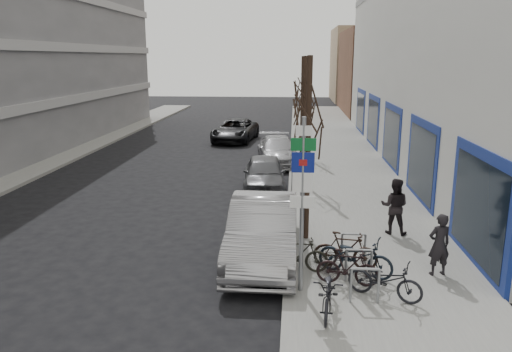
% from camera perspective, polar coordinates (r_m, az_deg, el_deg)
% --- Properties ---
extents(ground, '(120.00, 120.00, 0.00)m').
position_cam_1_polar(ground, '(12.24, -6.55, -13.07)').
color(ground, black).
rests_on(ground, ground).
extents(sidewalk_east, '(5.00, 70.00, 0.15)m').
position_cam_1_polar(sidewalk_east, '(21.55, 10.41, -1.22)').
color(sidewalk_east, slate).
rests_on(sidewalk_east, ground).
extents(brick_building_far, '(12.00, 14.00, 8.00)m').
position_cam_1_polar(brick_building_far, '(51.90, 16.74, 11.29)').
color(brick_building_far, brown).
rests_on(brick_building_far, ground).
extents(tan_building_far, '(13.00, 12.00, 9.00)m').
position_cam_1_polar(tan_building_far, '(66.72, 14.49, 12.21)').
color(tan_building_far, '#937A5B').
rests_on(tan_building_far, ground).
extents(highway_sign_pole, '(0.55, 0.10, 4.20)m').
position_cam_1_polar(highway_sign_pole, '(11.14, 5.32, -2.17)').
color(highway_sign_pole, gray).
rests_on(highway_sign_pole, ground).
extents(bike_rack, '(0.66, 2.26, 0.83)m').
position_cam_1_polar(bike_rack, '(12.42, 11.66, -9.53)').
color(bike_rack, gray).
rests_on(bike_rack, sidewalk_east).
extents(tree_near, '(1.80, 1.80, 5.50)m').
position_cam_1_polar(tree_near, '(14.31, 6.07, 7.98)').
color(tree_near, black).
rests_on(tree_near, ground).
extents(tree_mid, '(1.80, 1.80, 5.50)m').
position_cam_1_polar(tree_mid, '(20.79, 5.59, 9.67)').
color(tree_mid, black).
rests_on(tree_mid, ground).
extents(tree_far, '(1.80, 1.80, 5.50)m').
position_cam_1_polar(tree_far, '(27.28, 5.34, 10.56)').
color(tree_far, black).
rests_on(tree_far, ground).
extents(meter_front, '(0.10, 0.08, 1.27)m').
position_cam_1_polar(meter_front, '(14.47, 4.03, -4.83)').
color(meter_front, gray).
rests_on(meter_front, sidewalk_east).
extents(meter_mid, '(0.10, 0.08, 1.27)m').
position_cam_1_polar(meter_mid, '(19.77, 4.16, 0.16)').
color(meter_mid, gray).
rests_on(meter_mid, sidewalk_east).
extents(meter_back, '(0.10, 0.08, 1.27)m').
position_cam_1_polar(meter_back, '(25.15, 4.23, 3.03)').
color(meter_back, gray).
rests_on(meter_back, sidewalk_east).
extents(bike_near_left, '(0.71, 1.76, 1.05)m').
position_cam_1_polar(bike_near_left, '(10.87, 8.32, -12.75)').
color(bike_near_left, black).
rests_on(bike_near_left, sidewalk_east).
extents(bike_near_right, '(1.55, 0.69, 0.91)m').
position_cam_1_polar(bike_near_right, '(12.19, 10.43, -10.19)').
color(bike_near_right, black).
rests_on(bike_near_right, sidewalk_east).
extents(bike_mid_curb, '(1.98, 1.30, 1.17)m').
position_cam_1_polar(bike_mid_curb, '(12.70, 11.31, -8.62)').
color(bike_mid_curb, black).
rests_on(bike_mid_curb, sidewalk_east).
extents(bike_mid_inner, '(1.56, 0.56, 0.93)m').
position_cam_1_polar(bike_mid_inner, '(12.74, 4.85, -8.89)').
color(bike_mid_inner, black).
rests_on(bike_mid_inner, sidewalk_east).
extents(bike_far_curb, '(1.76, 1.19, 1.04)m').
position_cam_1_polar(bike_far_curb, '(11.73, 14.54, -11.06)').
color(bike_far_curb, black).
rests_on(bike_far_curb, sidewalk_east).
extents(bike_far_inner, '(1.71, 0.75, 1.00)m').
position_cam_1_polar(bike_far_inner, '(13.04, 10.19, -8.35)').
color(bike_far_inner, black).
rests_on(bike_far_inner, sidewalk_east).
extents(parked_car_front, '(1.82, 5.17, 1.70)m').
position_cam_1_polar(parked_car_front, '(13.64, 0.82, -6.25)').
color(parked_car_front, '#96959A').
rests_on(parked_car_front, ground).
extents(parked_car_mid, '(1.97, 4.33, 1.44)m').
position_cam_1_polar(parked_car_mid, '(20.77, 0.95, 0.28)').
color(parked_car_mid, '#535459').
rests_on(parked_car_mid, ground).
extents(parked_car_back, '(2.58, 5.00, 1.39)m').
position_cam_1_polar(parked_car_back, '(26.07, 2.52, 2.92)').
color(parked_car_back, '#A4A4A9').
rests_on(parked_car_back, ground).
extents(lane_car, '(2.99, 5.46, 1.45)m').
position_cam_1_polar(lane_car, '(33.21, -2.39, 5.25)').
color(lane_car, black).
rests_on(lane_car, ground).
extents(pedestrian_near, '(0.66, 0.52, 1.59)m').
position_cam_1_polar(pedestrian_near, '(13.20, 20.21, -7.36)').
color(pedestrian_near, black).
rests_on(pedestrian_near, sidewalk_east).
extents(pedestrian_far, '(0.74, 0.60, 1.76)m').
position_cam_1_polar(pedestrian_far, '(15.80, 15.55, -3.30)').
color(pedestrian_far, black).
rests_on(pedestrian_far, sidewalk_east).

